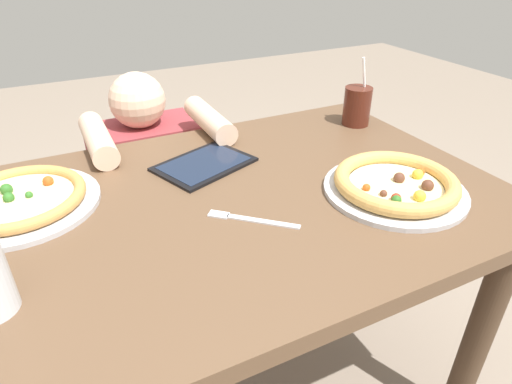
# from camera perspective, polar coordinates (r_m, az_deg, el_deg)

# --- Properties ---
(dining_table) EXTENTS (1.28, 0.84, 0.75)m
(dining_table) POSITION_cam_1_polar(r_m,az_deg,el_deg) (1.07, -3.04, -5.81)
(dining_table) COLOR brown
(dining_table) RESTS_ON ground
(pizza_near) EXTENTS (0.33, 0.33, 0.05)m
(pizza_near) POSITION_cam_1_polar(r_m,az_deg,el_deg) (1.07, 17.87, 0.94)
(pizza_near) COLOR #B7B7BC
(pizza_near) RESTS_ON dining_table
(pizza_far) EXTENTS (0.34, 0.34, 0.04)m
(pizza_far) POSITION_cam_1_polar(r_m,az_deg,el_deg) (1.10, -28.60, -0.93)
(pizza_far) COLOR #B7B7BC
(pizza_far) RESTS_ON dining_table
(drink_cup_colored) EXTENTS (0.09, 0.09, 0.21)m
(drink_cup_colored) POSITION_cam_1_polar(r_m,az_deg,el_deg) (1.44, 13.12, 10.95)
(drink_cup_colored) COLOR #4C1E14
(drink_cup_colored) RESTS_ON dining_table
(fork) EXTENTS (0.16, 0.15, 0.00)m
(fork) POSITION_cam_1_polar(r_m,az_deg,el_deg) (0.93, -0.96, -3.60)
(fork) COLOR silver
(fork) RESTS_ON dining_table
(tablet) EXTENTS (0.28, 0.24, 0.01)m
(tablet) POSITION_cam_1_polar(r_m,az_deg,el_deg) (1.16, -6.93, 3.62)
(tablet) COLOR black
(tablet) RESTS_ON dining_table
(diner_seated) EXTENTS (0.40, 0.52, 0.90)m
(diner_seated) POSITION_cam_1_polar(r_m,az_deg,el_deg) (1.68, -13.44, -1.28)
(diner_seated) COLOR #333847
(diner_seated) RESTS_ON ground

